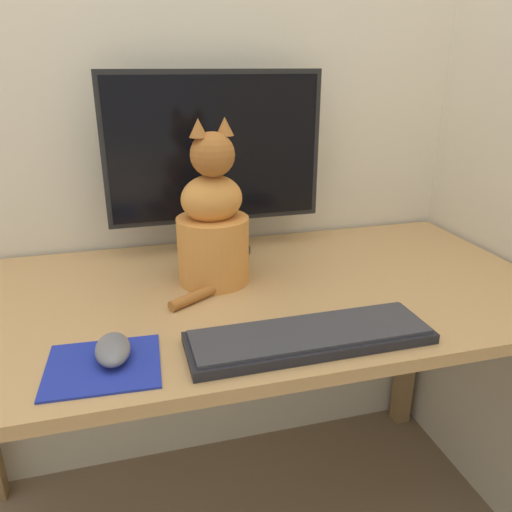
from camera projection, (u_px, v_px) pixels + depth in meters
The scene contains 7 objects.
wall_back at pixel (199, 24), 1.20m from camera, with size 7.00×0.04×2.50m.
desk at pixel (237, 329), 1.10m from camera, with size 1.37×0.68×0.71m.
monitor at pixel (215, 158), 1.20m from camera, with size 0.53×0.17×0.44m.
keyboard at pixel (310, 337), 0.87m from camera, with size 0.43×0.13×0.02m.
mousepad_left at pixel (103, 366), 0.80m from camera, with size 0.19×0.17×0.00m.
computer_mouse_left at pixel (113, 349), 0.81m from camera, with size 0.06×0.10×0.03m.
cat at pixel (213, 225), 1.07m from camera, with size 0.21×0.23×0.36m.
Camera 1 is at (-0.21, -0.95, 1.16)m, focal length 35.00 mm.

